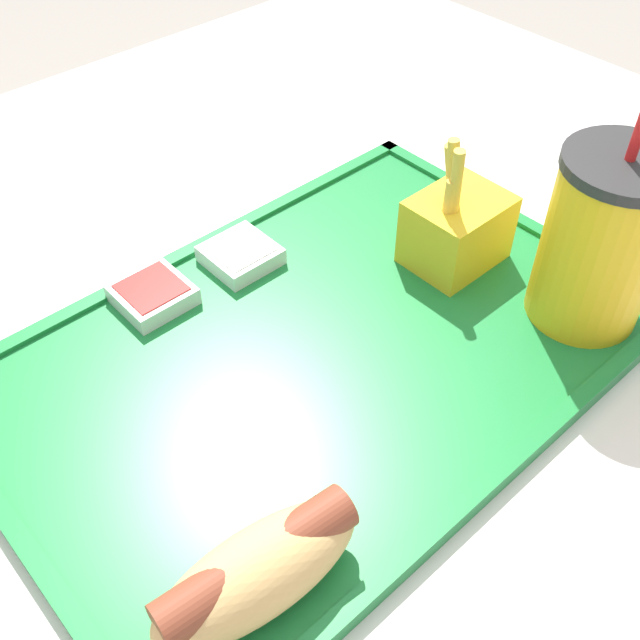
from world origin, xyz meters
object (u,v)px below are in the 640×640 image
(hot_dog_far, at_px, (258,571))
(sauce_cup_ketchup, at_px, (153,294))
(soda_cup, at_px, (602,241))
(sauce_cup_mayo, at_px, (241,254))
(fries_carton, at_px, (456,227))

(hot_dog_far, xyz_separation_m, sauce_cup_ketchup, (-0.09, -0.24, -0.02))
(soda_cup, bearing_deg, hot_dog_far, 2.19)
(sauce_cup_mayo, bearing_deg, fries_carton, 139.21)
(sauce_cup_ketchup, bearing_deg, hot_dog_far, 70.02)
(fries_carton, bearing_deg, sauce_cup_mayo, -40.79)
(fries_carton, height_order, sauce_cup_mayo, fries_carton)
(fries_carton, xyz_separation_m, sauce_cup_mayo, (0.13, -0.11, -0.02))
(hot_dog_far, bearing_deg, sauce_cup_ketchup, -109.98)
(sauce_cup_ketchup, bearing_deg, sauce_cup_mayo, 174.27)
(sauce_cup_mayo, height_order, sauce_cup_ketchup, same)
(sauce_cup_mayo, bearing_deg, sauce_cup_ketchup, -5.73)
(fries_carton, distance_m, sauce_cup_mayo, 0.17)
(soda_cup, xyz_separation_m, fries_carton, (0.03, -0.11, -0.03))
(soda_cup, relative_size, fries_carton, 1.50)
(soda_cup, bearing_deg, sauce_cup_ketchup, -43.78)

